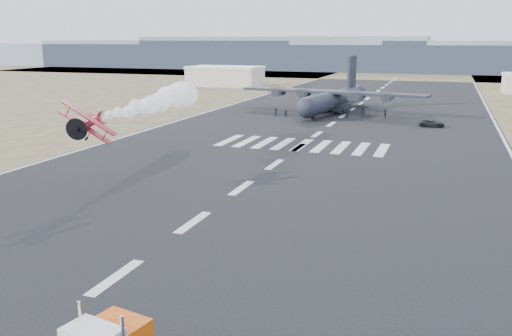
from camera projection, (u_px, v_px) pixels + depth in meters
The scene contains 20 objects.
ground at pixel (116, 277), 36.73m from camera, with size 500.00×500.00×0.00m, color black.
scrub_far at pixel (401, 74), 247.81m from camera, with size 500.00×80.00×0.00m, color brown.
runway_markings at pixel (317, 134), 91.80m from camera, with size 60.00×260.00×0.01m, color silver, non-canonical shape.
ridge_seg_a at pixel (84, 54), 336.69m from camera, with size 150.00×50.00×13.00m, color gray.
ridge_seg_b at pixel (177, 54), 315.51m from camera, with size 150.00×50.00×15.00m, color gray.
ridge_seg_c at pixel (284, 53), 294.32m from camera, with size 150.00×50.00×17.00m, color gray.
ridge_seg_d at pixel (407, 58), 273.84m from camera, with size 150.00×50.00×13.00m, color gray.
hangar_left at pixel (225, 76), 185.78m from camera, with size 24.50×14.50×6.70m.
aerobatic_biplane at pixel (87, 123), 56.69m from camera, with size 5.46×5.80×4.80m.
smoke_trail at pixel (172, 97), 79.83m from camera, with size 5.60×29.39×4.02m.
transport_aircraft at pixel (334, 98), 118.92m from camera, with size 41.46×33.99×11.97m.
support_vehicle at pixel (432, 123), 99.60m from camera, with size 2.14×4.64×1.29m, color black.
crew_a at pixel (333, 112), 112.48m from camera, with size 0.65×0.53×1.78m, color black.
crew_b at pixel (276, 112), 114.55m from camera, with size 0.77×0.48×1.59m, color black.
crew_c at pixel (363, 112), 113.73m from camera, with size 1.17×0.54×1.80m, color black.
crew_d at pixel (385, 114), 110.26m from camera, with size 1.05×0.54×1.80m, color black.
crew_e at pixel (347, 113), 111.87m from camera, with size 0.81×0.50×1.65m, color black.
crew_f at pixel (343, 112), 113.77m from camera, with size 1.44×0.47×1.56m, color black.
crew_g at pixel (286, 113), 112.05m from camera, with size 0.58×0.48×1.60m, color black.
crew_h at pixel (317, 113), 111.61m from camera, with size 0.90×0.55×1.85m, color black.
Camera 1 is at (20.27, -28.93, 15.75)m, focal length 38.00 mm.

